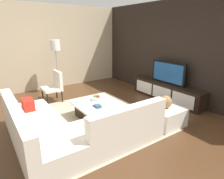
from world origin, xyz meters
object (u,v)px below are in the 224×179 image
Objects in this scene: accent_chair_near at (55,85)px; book_stack at (97,106)px; media_console at (166,92)px; floor_lamp at (56,49)px; ottoman at (165,116)px; coffee_table at (97,110)px; sectional_couch at (69,129)px; fruit_bowl at (97,98)px; decorative_ball at (166,102)px; television at (168,73)px.

accent_chair_near is 3.96× the size of book_stack.
floor_lamp is at bearing -137.21° from media_console.
accent_chair_near is (-1.77, -2.71, 0.24)m from media_console.
ottoman is 1.48m from book_stack.
sectional_couch is at bearing -56.88° from coffee_table.
ottoman is 2.50× the size of fruit_bowl.
sectional_couch is 2.32× the size of coffee_table.
media_console is 2.22m from fruit_bowl.
accent_chair_near reaches higher than coffee_table.
media_console is 0.96× the size of sectional_couch.
book_stack is at bearing -28.88° from coffee_table.
television is at bearing 128.90° from decorative_ball.
book_stack is at bearing -127.67° from decorative_ball.
floor_lamp is 2.41× the size of ottoman.
accent_chair_near reaches higher than sectional_couch.
book_stack is (0.12, -2.42, -0.41)m from television.
decorative_ball is at bearing 23.92° from accent_chair_near.
floor_lamp is 3.81m from decorative_ball.
television is at bearing 42.79° from floor_lamp.
floor_lamp is 7.68× the size of book_stack.
decorative_ball reaches higher than fruit_bowl.
media_console is at bearing 53.21° from accent_chair_near.
sectional_couch reaches higher than media_console.
media_console is 3.25m from accent_chair_near.
book_stack is at bearing -87.15° from media_console.
book_stack is (1.89, 0.30, -0.09)m from accent_chair_near.
coffee_table is at bearing -137.06° from ottoman.
coffee_table is 1.52m from ottoman.
coffee_table is 1.48× the size of ottoman.
media_console is 3.28m from sectional_couch.
decorative_ball reaches higher than ottoman.
media_console reaches higher than ottoman.
accent_chair_near is 3.16m from ottoman.
coffee_table is at bearing -92.49° from television.
accent_chair_near is 0.52× the size of floor_lamp.
sectional_couch is (0.52, -3.24, -0.54)m from television.
ottoman is 3.19× the size of book_stack.
coffee_table is 1.19× the size of accent_chair_near.
floor_lamp is (-0.75, 0.37, 0.91)m from accent_chair_near.
decorative_ball is at bearing 16.96° from floor_lamp.
accent_chair_near reaches higher than media_console.
floor_lamp is at bearing -176.38° from fruit_bowl.
sectional_couch is at bearing -16.52° from floor_lamp.
television reaches higher than book_stack.
book_stack is (-0.90, -1.16, -0.13)m from decorative_ball.
fruit_bowl is (2.25, 0.14, -0.98)m from floor_lamp.
ottoman is at bearing 52.33° from book_stack.
decorative_ball is (0.50, 1.98, 0.25)m from sectional_couch.
fruit_bowl is 1.07× the size of decorative_ball.
ottoman is 1.61m from fruit_bowl.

